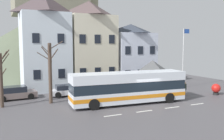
{
  "coord_description": "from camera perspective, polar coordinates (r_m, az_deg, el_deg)",
  "views": [
    {
      "loc": [
        -12.76,
        -19.95,
        5.75
      ],
      "look_at": [
        -1.75,
        3.77,
        3.01
      ],
      "focal_mm": 39.45,
      "sensor_mm": 36.0,
      "label": 1
    }
  ],
  "objects": [
    {
      "name": "bus_shelter",
      "position": [
        29.1,
        9.34,
        0.73
      ],
      "size": [
        3.6,
        3.6,
        3.9
      ],
      "color": "#473D33",
      "rests_on": "ground_plane"
    },
    {
      "name": "hilltop_castle",
      "position": [
        54.92,
        -14.32,
        7.16
      ],
      "size": [
        42.89,
        42.89,
        19.61
      ],
      "color": "#59634D",
      "rests_on": "ground_plane"
    },
    {
      "name": "parked_car_02",
      "position": [
        28.19,
        -10.08,
        -4.62
      ],
      "size": [
        4.19,
        2.04,
        1.23
      ],
      "rotation": [
        0.0,
        0.0,
        -0.06
      ],
      "color": "silver",
      "rests_on": "ground_plane"
    },
    {
      "name": "harbour_buoy",
      "position": [
        30.58,
        22.96,
        -3.99
      ],
      "size": [
        1.02,
        1.02,
        1.27
      ],
      "color": "black",
      "rests_on": "ground_plane"
    },
    {
      "name": "townhouse_00",
      "position": [
        31.97,
        -15.3,
        6.16
      ],
      "size": [
        5.68,
        5.2,
        11.94
      ],
      "color": "silver",
      "rests_on": "ground_plane"
    },
    {
      "name": "parked_car_01",
      "position": [
        33.87,
        10.9,
        -2.8
      ],
      "size": [
        4.06,
        1.94,
        1.31
      ],
      "rotation": [
        0.0,
        0.0,
        -0.01
      ],
      "color": "silver",
      "rests_on": "ground_plane"
    },
    {
      "name": "parked_car_00",
      "position": [
        27.84,
        -21.55,
        -4.97
      ],
      "size": [
        4.25,
        2.22,
        1.37
      ],
      "rotation": [
        0.0,
        0.0,
        0.08
      ],
      "color": "slate",
      "rests_on": "ground_plane"
    },
    {
      "name": "townhouse_02",
      "position": [
        36.3,
        4.35,
        3.72
      ],
      "size": [
        5.83,
        5.46,
        8.66
      ],
      "color": "silver",
      "rests_on": "ground_plane"
    },
    {
      "name": "townhouse_01",
      "position": [
        34.01,
        -5.28,
        6.01
      ],
      "size": [
        5.91,
        6.24,
        11.57
      ],
      "color": "beige",
      "rests_on": "ground_plane"
    },
    {
      "name": "pedestrian_00",
      "position": [
        28.66,
        10.15,
        -4.02
      ],
      "size": [
        0.35,
        0.28,
        1.55
      ],
      "color": "#38332D",
      "rests_on": "ground_plane"
    },
    {
      "name": "flagpole",
      "position": [
        33.54,
        16.26,
        3.56
      ],
      "size": [
        0.95,
        0.1,
        7.79
      ],
      "color": "silver",
      "rests_on": "ground_plane"
    },
    {
      "name": "pedestrian_01",
      "position": [
        28.87,
        16.55,
        -4.0
      ],
      "size": [
        0.34,
        0.34,
        1.54
      ],
      "color": "#2D2D38",
      "rests_on": "ground_plane"
    },
    {
      "name": "bare_tree_00",
      "position": [
        24.44,
        -24.32,
        -1.81
      ],
      "size": [
        1.7,
        1.69,
        5.28
      ],
      "color": "#47382D",
      "rests_on": "ground_plane"
    },
    {
      "name": "pedestrian_02",
      "position": [
        28.11,
        14.04,
        -4.09
      ],
      "size": [
        0.36,
        0.36,
        1.57
      ],
      "color": "#38332D",
      "rests_on": "ground_plane"
    },
    {
      "name": "bare_tree_01",
      "position": [
        24.54,
        -14.14,
        -0.38
      ],
      "size": [
        2.45,
        1.89,
        6.07
      ],
      "color": "#47382D",
      "rests_on": "ground_plane"
    },
    {
      "name": "pedestrian_03",
      "position": [
        29.12,
        11.98,
        -3.77
      ],
      "size": [
        0.32,
        0.31,
        1.59
      ],
      "color": "#38332D",
      "rests_on": "ground_plane"
    },
    {
      "name": "public_bench",
      "position": [
        31.99,
        9.14,
        -3.6
      ],
      "size": [
        1.54,
        0.48,
        0.87
      ],
      "color": "brown",
      "rests_on": "ground_plane"
    },
    {
      "name": "transit_bus",
      "position": [
        24.01,
        3.87,
        -4.12
      ],
      "size": [
        11.55,
        3.45,
        3.05
      ],
      "rotation": [
        0.0,
        0.0,
        -0.08
      ],
      "color": "white",
      "rests_on": "ground_plane"
    },
    {
      "name": "ground_plane",
      "position": [
        24.37,
        7.55,
        -7.79
      ],
      "size": [
        40.0,
        60.0,
        0.07
      ],
      "color": "#504D51"
    }
  ]
}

